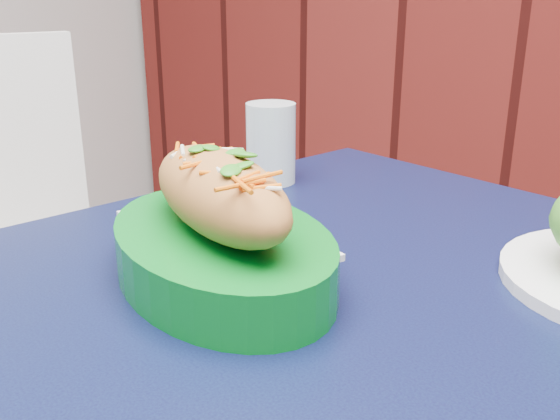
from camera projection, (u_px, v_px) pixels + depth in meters
The scene contains 3 objects.
cafe_table at pixel (368, 392), 0.56m from camera, with size 0.94×0.94×0.75m.
banh_mi_basket at pixel (221, 229), 0.57m from camera, with size 0.33×0.28×0.13m.
water_glass at pixel (271, 143), 0.86m from camera, with size 0.07×0.07×0.11m, color silver.
Camera 1 is at (-0.21, 1.01, 1.00)m, focal length 40.00 mm.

